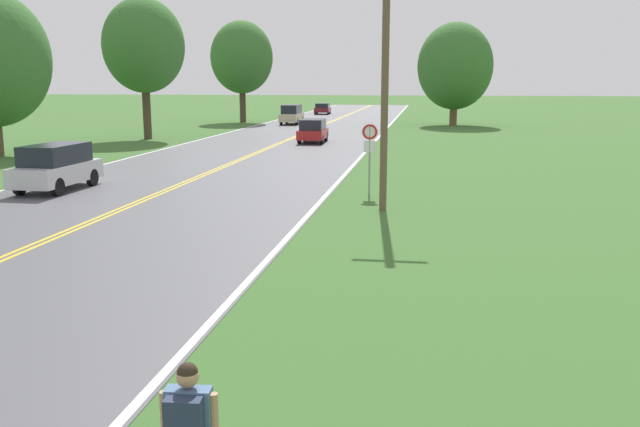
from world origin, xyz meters
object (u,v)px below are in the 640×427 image
object	(u,v)px
tree_right_cluster	(455,66)
car_red_hatchback_approaching	(313,130)
car_maroon_hatchback_mid_far	(323,108)
tree_far_back	(242,57)
car_silver_van_nearest	(56,166)
traffic_sign	(370,141)
tree_left_verge	(144,46)
car_champagne_van_mid_near	(292,114)

from	to	relation	value
tree_right_cluster	car_red_hatchback_approaching	world-z (taller)	tree_right_cluster
car_red_hatchback_approaching	car_maroon_hatchback_mid_far	bearing A→B (deg)	-173.77
tree_far_back	car_silver_van_nearest	distance (m)	44.88
car_maroon_hatchback_mid_far	car_silver_van_nearest	bearing A→B (deg)	176.38
tree_far_back	traffic_sign	bearing A→B (deg)	-68.69
tree_right_cluster	car_silver_van_nearest	distance (m)	46.05
car_silver_van_nearest	car_maroon_hatchback_mid_far	size ratio (longest dim) A/B	1.13
tree_left_verge	car_red_hatchback_approaching	distance (m)	13.94
car_silver_van_nearest	car_red_hatchback_approaching	xyz separation A→B (m)	(6.46, 22.11, -0.09)
tree_right_cluster	car_maroon_hatchback_mid_far	size ratio (longest dim) A/B	2.60
car_champagne_van_mid_near	car_maroon_hatchback_mid_far	size ratio (longest dim) A/B	1.24
car_silver_van_nearest	car_maroon_hatchback_mid_far	world-z (taller)	car_silver_van_nearest
car_silver_van_nearest	car_champagne_van_mid_near	size ratio (longest dim) A/B	0.91
car_red_hatchback_approaching	tree_far_back	bearing A→B (deg)	-154.97
tree_far_back	car_champagne_van_mid_near	world-z (taller)	tree_far_back
car_silver_van_nearest	car_red_hatchback_approaching	world-z (taller)	car_silver_van_nearest
tree_right_cluster	car_red_hatchback_approaching	size ratio (longest dim) A/B	2.47
car_champagne_van_mid_near	traffic_sign	bearing A→B (deg)	-165.55
tree_far_back	car_maroon_hatchback_mid_far	distance (m)	19.77
traffic_sign	tree_left_verge	distance (m)	29.37
tree_far_back	car_silver_van_nearest	bearing A→B (deg)	-83.93
tree_far_back	car_maroon_hatchback_mid_far	size ratio (longest dim) A/B	2.75
tree_left_verge	car_maroon_hatchback_mid_far	distance (m)	40.18
traffic_sign	tree_right_cluster	bearing A→B (deg)	83.92
tree_left_verge	car_silver_van_nearest	world-z (taller)	tree_left_verge
tree_right_cluster	tree_far_back	xyz separation A→B (m)	(-21.41, 1.61, 0.98)
traffic_sign	car_red_hatchback_approaching	bearing A→B (deg)	105.21
tree_left_verge	car_maroon_hatchback_mid_far	xyz separation A→B (m)	(7.00, 39.11, -5.96)
traffic_sign	tree_left_verge	xyz separation A→B (m)	(-18.39, 22.42, 4.69)
traffic_sign	tree_right_cluster	world-z (taller)	tree_right_cluster
car_red_hatchback_approaching	car_maroon_hatchback_mid_far	world-z (taller)	car_red_hatchback_approaching
car_silver_van_nearest	car_champagne_van_mid_near	xyz separation A→B (m)	(0.97, 41.71, 0.05)
car_champagne_van_mid_near	tree_left_verge	bearing A→B (deg)	157.97
car_champagne_van_mid_near	car_maroon_hatchback_mid_far	distance (m)	20.62
tree_far_back	car_red_hatchback_approaching	bearing A→B (deg)	-63.27
tree_right_cluster	car_champagne_van_mid_near	bearing A→B (deg)	-176.54
tree_left_verge	car_champagne_van_mid_near	xyz separation A→B (m)	(7.12, 18.49, -5.72)
tree_far_back	tree_left_verge	bearing A→B (deg)	-93.92
tree_far_back	car_red_hatchback_approaching	world-z (taller)	tree_far_back
traffic_sign	tree_left_verge	bearing A→B (deg)	129.37
traffic_sign	car_silver_van_nearest	bearing A→B (deg)	-176.23
tree_right_cluster	car_silver_van_nearest	bearing A→B (deg)	-111.38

